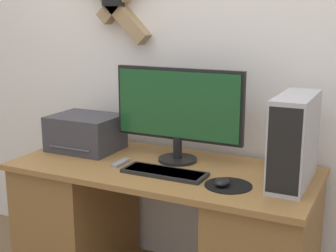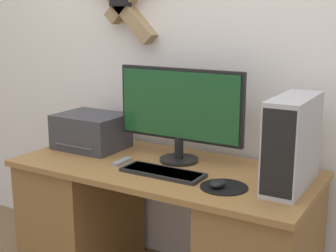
{
  "view_description": "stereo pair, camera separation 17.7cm",
  "coord_description": "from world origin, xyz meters",
  "px_view_note": "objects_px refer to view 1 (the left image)",
  "views": [
    {
      "loc": [
        1.04,
        -1.72,
        1.5
      ],
      "look_at": [
        0.03,
        0.35,
        0.96
      ],
      "focal_mm": 50.0,
      "sensor_mm": 36.0,
      "label": 1
    },
    {
      "loc": [
        1.2,
        -1.64,
        1.5
      ],
      "look_at": [
        0.03,
        0.35,
        0.96
      ],
      "focal_mm": 50.0,
      "sensor_mm": 36.0,
      "label": 2
    }
  ],
  "objects_px": {
    "mouse": "(222,182)",
    "keyboard": "(164,172)",
    "monitor": "(178,109)",
    "remote_control": "(121,163)",
    "computer_tower": "(294,140)",
    "printer": "(86,133)"
  },
  "relations": [
    {
      "from": "mouse",
      "to": "keyboard",
      "type": "bearing_deg",
      "value": 173.18
    },
    {
      "from": "keyboard",
      "to": "monitor",
      "type": "bearing_deg",
      "value": 98.68
    },
    {
      "from": "remote_control",
      "to": "keyboard",
      "type": "bearing_deg",
      "value": -8.55
    },
    {
      "from": "keyboard",
      "to": "mouse",
      "type": "relative_size",
      "value": 4.6
    },
    {
      "from": "remote_control",
      "to": "mouse",
      "type": "bearing_deg",
      "value": -7.63
    },
    {
      "from": "keyboard",
      "to": "mouse",
      "type": "bearing_deg",
      "value": -6.82
    },
    {
      "from": "keyboard",
      "to": "mouse",
      "type": "height_order",
      "value": "mouse"
    },
    {
      "from": "monitor",
      "to": "keyboard",
      "type": "relative_size",
      "value": 1.7
    },
    {
      "from": "keyboard",
      "to": "mouse",
      "type": "xyz_separation_m",
      "value": [
        0.31,
        -0.04,
        0.01
      ]
    },
    {
      "from": "monitor",
      "to": "remote_control",
      "type": "height_order",
      "value": "monitor"
    },
    {
      "from": "keyboard",
      "to": "mouse",
      "type": "distance_m",
      "value": 0.32
    },
    {
      "from": "keyboard",
      "to": "remote_control",
      "type": "bearing_deg",
      "value": 171.45
    },
    {
      "from": "monitor",
      "to": "mouse",
      "type": "height_order",
      "value": "monitor"
    },
    {
      "from": "computer_tower",
      "to": "printer",
      "type": "distance_m",
      "value": 1.21
    },
    {
      "from": "mouse",
      "to": "remote_control",
      "type": "relative_size",
      "value": 0.68
    },
    {
      "from": "computer_tower",
      "to": "keyboard",
      "type": "bearing_deg",
      "value": -165.81
    },
    {
      "from": "mouse",
      "to": "remote_control",
      "type": "xyz_separation_m",
      "value": [
        -0.59,
        0.08,
        -0.01
      ]
    },
    {
      "from": "printer",
      "to": "remote_control",
      "type": "distance_m",
      "value": 0.38
    },
    {
      "from": "mouse",
      "to": "monitor",
      "type": "bearing_deg",
      "value": 142.36
    },
    {
      "from": "keyboard",
      "to": "printer",
      "type": "relative_size",
      "value": 1.1
    },
    {
      "from": "monitor",
      "to": "keyboard",
      "type": "distance_m",
      "value": 0.36
    },
    {
      "from": "remote_control",
      "to": "printer",
      "type": "bearing_deg",
      "value": 155.09
    }
  ]
}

